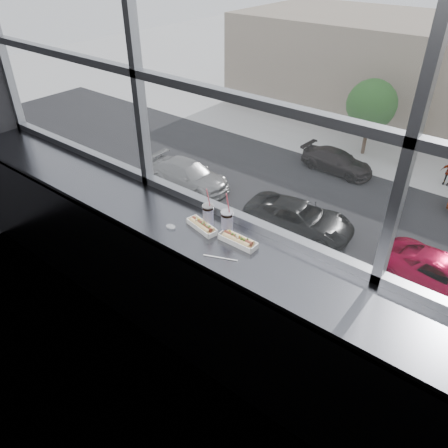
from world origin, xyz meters
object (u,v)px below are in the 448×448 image
Objects in this scene: car_near_a at (188,171)px; soda_cup_right at (227,221)px; loose_straw at (220,258)px; tree_left at (372,105)px; wrapper at (171,226)px; car_near_c at (447,271)px; pedestrian_a at (405,150)px; car_near_b at (299,214)px; hotdog_tray_right at (238,240)px; hotdog_tray_left at (202,226)px; car_far_a at (337,158)px; soda_cup_left at (208,214)px.

soda_cup_right is at bearing -137.08° from car_near_a.
tree_left is (-9.39, 28.43, -8.35)m from loose_straw.
car_near_a is at bearing 134.53° from soda_cup_right.
wrapper is (-0.35, -0.20, -0.08)m from soda_cup_right.
wrapper reaches higher than car_near_c.
pedestrian_a is 3.93m from tree_left.
pedestrian_a reaches higher than car_near_b.
hotdog_tray_right is at bearing -21.62° from soda_cup_right.
car_near_b is (-7.58, 16.25, -10.95)m from hotdog_tray_left.
wrapper is 0.01× the size of car_near_a.
hotdog_tray_left is at bearing -72.18° from tree_left.
car_far_a is 0.90× the size of car_near_c.
car_far_a is 1.06× the size of tree_left.
car_near_c is at bearing 89.73° from soda_cup_left.
pedestrian_a is at bearing 101.84° from wrapper.
soda_cup_left is at bearing -155.63° from car_far_a.
soda_cup_right is 0.14× the size of pedestrian_a.
tree_left reaches higher than car_near_b.
hotdog_tray_left is 0.36m from loose_straw.
wrapper is at bearing -138.07° from car_near_a.
pedestrian_a is (9.64, 11.84, 0.02)m from car_near_a.
tree_left is (-9.15, 12.00, 2.61)m from car_near_c.
loose_straw is 21.25m from car_near_b.
car_far_a is at bearing 4.96° from car_near_b.
car_near_b is at bearing 115.60° from soda_cup_right.
loose_straw is at bearing -38.48° from soda_cup_left.
tree_left is (-9.08, 28.25, -8.37)m from hotdog_tray_left.
car_near_b is (-7.40, 16.37, -10.94)m from wrapper.
tree_left is (-9.25, 28.17, -8.44)m from soda_cup_right.
hotdog_tray_left is at bearing -90.38° from soda_cup_left.
pedestrian_a reaches higher than car_near_c.
loose_straw is 0.03× the size of car_near_a.
hotdog_tray_right is 21.10m from car_near_b.
loose_straw is 2.59× the size of wrapper.
wrapper is at bearing -162.96° from hotdog_tray_right.
soda_cup_right is at bearing 30.13° from wrapper.
tree_left is (0.21, 4.00, 2.72)m from car_far_a.
wrapper is at bearing -72.59° from tree_left.
pedestrian_a is (-5.91, 28.22, -10.92)m from wrapper.
car_near_a is at bearing 134.68° from hotdog_tray_right.
car_near_c is at bearing 27.52° from pedestrian_a.
hotdog_tray_left is at bearing 126.89° from loose_straw.
soda_cup_left reaches higher than hotdog_tray_right.
car_far_a is (-9.29, 24.25, -11.09)m from hotdog_tray_left.
hotdog_tray_right is at bearing -9.37° from soda_cup_left.
wrapper is at bearing 150.78° from loose_straw.
loose_straw is at bearing -173.29° from car_near_c.
soda_cup_left is (0.00, 0.07, 0.06)m from hotdog_tray_left.
car_near_a is (-8.16, 0.00, -0.00)m from car_near_b.
car_near_b is at bearing -7.15° from pedestrian_a.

